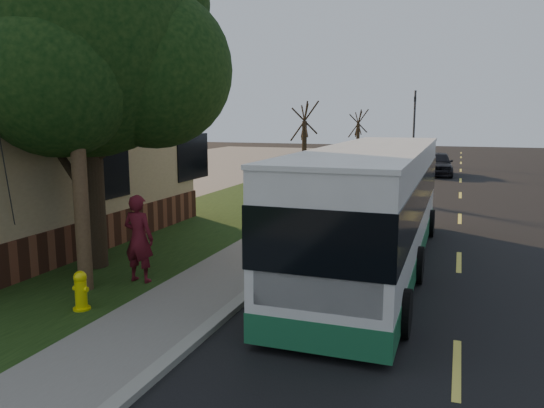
{
  "coord_description": "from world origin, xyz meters",
  "views": [
    {
      "loc": [
        3.87,
        -7.67,
        3.62
      ],
      "look_at": [
        -0.38,
        4.33,
        1.5
      ],
      "focal_mm": 35.0,
      "sensor_mm": 36.0,
      "label": 1
    }
  ],
  "objects_px": {
    "utility_pole": "(72,63)",
    "bare_tree_far": "(358,139)",
    "transit_bus": "(374,204)",
    "skateboarder": "(139,238)",
    "leafy_tree": "(90,47)",
    "traffic_signal": "(414,122)",
    "fire_hydrant": "(81,291)",
    "distant_car": "(438,163)",
    "bare_tree_near": "(304,146)"
  },
  "relations": [
    {
      "from": "utility_pole",
      "to": "bare_tree_far",
      "type": "distance_m",
      "value": 29.13
    },
    {
      "from": "transit_bus",
      "to": "skateboarder",
      "type": "xyz_separation_m",
      "value": [
        -4.55,
        -2.98,
        -0.53
      ]
    },
    {
      "from": "leafy_tree",
      "to": "bare_tree_far",
      "type": "distance_m",
      "value": 27.56
    },
    {
      "from": "traffic_signal",
      "to": "fire_hydrant",
      "type": "bearing_deg",
      "value": -95.21
    },
    {
      "from": "distant_car",
      "to": "utility_pole",
      "type": "bearing_deg",
      "value": -106.9
    },
    {
      "from": "bare_tree_far",
      "to": "skateboarder",
      "type": "height_order",
      "value": "bare_tree_far"
    },
    {
      "from": "skateboarder",
      "to": "traffic_signal",
      "type": "bearing_deg",
      "value": -94.2
    },
    {
      "from": "bare_tree_far",
      "to": "traffic_signal",
      "type": "height_order",
      "value": "traffic_signal"
    },
    {
      "from": "bare_tree_near",
      "to": "distant_car",
      "type": "xyz_separation_m",
      "value": [
        6.12,
        8.38,
        -1.42
      ]
    },
    {
      "from": "leafy_tree",
      "to": "traffic_signal",
      "type": "relative_size",
      "value": 1.42
    },
    {
      "from": "fire_hydrant",
      "to": "leafy_tree",
      "type": "relative_size",
      "value": 0.09
    },
    {
      "from": "leafy_tree",
      "to": "transit_bus",
      "type": "height_order",
      "value": "leafy_tree"
    },
    {
      "from": "leafy_tree",
      "to": "distant_car",
      "type": "relative_size",
      "value": 1.82
    },
    {
      "from": "skateboarder",
      "to": "bare_tree_far",
      "type": "bearing_deg",
      "value": -87.87
    },
    {
      "from": "utility_pole",
      "to": "leafy_tree",
      "type": "bearing_deg",
      "value": 117.6
    },
    {
      "from": "fire_hydrant",
      "to": "bare_tree_near",
      "type": "bearing_deg",
      "value": 92.86
    },
    {
      "from": "leafy_tree",
      "to": "bare_tree_far",
      "type": "xyz_separation_m",
      "value": [
        1.17,
        27.35,
        -3.16
      ]
    },
    {
      "from": "skateboarder",
      "to": "distant_car",
      "type": "xyz_separation_m",
      "value": [
        5.16,
        24.55,
        -0.29
      ]
    },
    {
      "from": "utility_pole",
      "to": "leafy_tree",
      "type": "height_order",
      "value": "utility_pole"
    },
    {
      "from": "utility_pole",
      "to": "distant_car",
      "type": "xyz_separation_m",
      "value": [
        5.93,
        25.38,
        -3.9
      ]
    },
    {
      "from": "leafy_tree",
      "to": "distant_car",
      "type": "distance_m",
      "value": 25.08
    },
    {
      "from": "traffic_signal",
      "to": "transit_bus",
      "type": "relative_size",
      "value": 0.51
    },
    {
      "from": "fire_hydrant",
      "to": "bare_tree_near",
      "type": "distance_m",
      "value": 18.1
    },
    {
      "from": "bare_tree_far",
      "to": "utility_pole",
      "type": "bearing_deg",
      "value": -90.6
    },
    {
      "from": "leafy_tree",
      "to": "fire_hydrant",
      "type": "bearing_deg",
      "value": -59.33
    },
    {
      "from": "leafy_tree",
      "to": "bare_tree_far",
      "type": "relative_size",
      "value": 1.94
    },
    {
      "from": "bare_tree_far",
      "to": "transit_bus",
      "type": "relative_size",
      "value": 0.37
    },
    {
      "from": "transit_bus",
      "to": "distant_car",
      "type": "distance_m",
      "value": 21.59
    },
    {
      "from": "bare_tree_far",
      "to": "distant_car",
      "type": "bearing_deg",
      "value": -32.8
    },
    {
      "from": "fire_hydrant",
      "to": "traffic_signal",
      "type": "bearing_deg",
      "value": 84.79
    },
    {
      "from": "transit_bus",
      "to": "skateboarder",
      "type": "bearing_deg",
      "value": -146.76
    },
    {
      "from": "utility_pole",
      "to": "skateboarder",
      "type": "distance_m",
      "value": 3.78
    },
    {
      "from": "utility_pole",
      "to": "distant_car",
      "type": "bearing_deg",
      "value": 76.85
    },
    {
      "from": "bare_tree_near",
      "to": "skateboarder",
      "type": "height_order",
      "value": "bare_tree_near"
    },
    {
      "from": "utility_pole",
      "to": "traffic_signal",
      "type": "bearing_deg",
      "value": 83.42
    },
    {
      "from": "traffic_signal",
      "to": "transit_bus",
      "type": "xyz_separation_m",
      "value": [
        1.51,
        -29.19,
        -1.61
      ]
    },
    {
      "from": "utility_pole",
      "to": "leafy_tree",
      "type": "relative_size",
      "value": 1.16
    },
    {
      "from": "distant_car",
      "to": "bare_tree_near",
      "type": "bearing_deg",
      "value": -129.92
    },
    {
      "from": "fire_hydrant",
      "to": "skateboarder",
      "type": "bearing_deg",
      "value": 87.91
    },
    {
      "from": "traffic_signal",
      "to": "skateboarder",
      "type": "height_order",
      "value": "traffic_signal"
    },
    {
      "from": "bare_tree_far",
      "to": "traffic_signal",
      "type": "bearing_deg",
      "value": 48.81
    },
    {
      "from": "fire_hydrant",
      "to": "leafy_tree",
      "type": "distance_m",
      "value": 5.65
    },
    {
      "from": "bare_tree_far",
      "to": "transit_bus",
      "type": "xyz_separation_m",
      "value": [
        5.01,
        -25.19,
        -0.45
      ]
    },
    {
      "from": "bare_tree_far",
      "to": "transit_bus",
      "type": "height_order",
      "value": "bare_tree_far"
    },
    {
      "from": "leafy_tree",
      "to": "traffic_signal",
      "type": "distance_m",
      "value": 31.76
    },
    {
      "from": "bare_tree_far",
      "to": "leafy_tree",
      "type": "bearing_deg",
      "value": -92.45
    },
    {
      "from": "bare_tree_near",
      "to": "distant_car",
      "type": "relative_size",
      "value": 1.0
    },
    {
      "from": "utility_pole",
      "to": "transit_bus",
      "type": "xyz_separation_m",
      "value": [
        5.32,
        3.81,
        -3.08
      ]
    },
    {
      "from": "distant_car",
      "to": "leafy_tree",
      "type": "bearing_deg",
      "value": -109.73
    },
    {
      "from": "utility_pole",
      "to": "bare_tree_far",
      "type": "relative_size",
      "value": 2.25
    }
  ]
}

